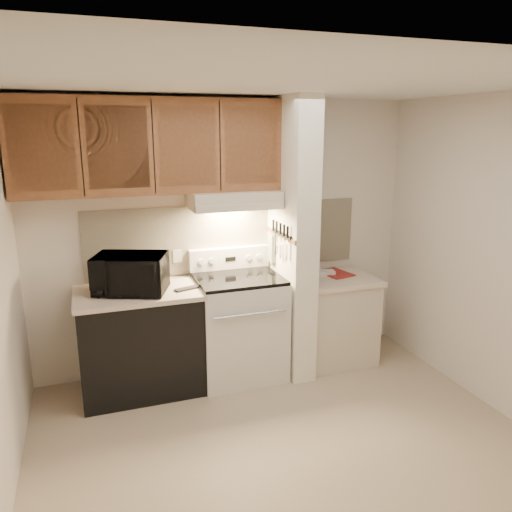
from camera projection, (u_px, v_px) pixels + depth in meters
name	position (u px, v px, depth m)	size (l,w,h in m)	color
floor	(287.00, 445.00, 3.61)	(3.60, 3.60, 0.00)	tan
ceiling	(293.00, 82.00, 2.99)	(3.60, 3.60, 0.00)	white
wall_back	(227.00, 236.00, 4.67)	(3.60, 0.02, 2.50)	silver
wall_right	(503.00, 258.00, 3.87)	(0.02, 3.00, 2.50)	silver
backsplash	(228.00, 238.00, 4.67)	(2.60, 0.02, 0.63)	#F5E7C2
range_body	(239.00, 328.00, 4.56)	(0.76, 0.65, 0.92)	silver
oven_window	(250.00, 337.00, 4.26)	(0.50, 0.01, 0.30)	black
oven_handle	(251.00, 314.00, 4.17)	(0.02, 0.02, 0.65)	silver
cooktop	(238.00, 278.00, 4.44)	(0.74, 0.64, 0.03)	black
range_backguard	(229.00, 258.00, 4.67)	(0.76, 0.08, 0.20)	silver
range_display	(230.00, 259.00, 4.63)	(0.10, 0.01, 0.04)	black
range_knob_left_outer	(201.00, 262.00, 4.54)	(0.05, 0.05, 0.02)	silver
range_knob_left_inner	(212.00, 261.00, 4.57)	(0.05, 0.05, 0.02)	silver
range_knob_right_inner	(249.00, 258.00, 4.69)	(0.05, 0.05, 0.02)	silver
range_knob_right_outer	(259.00, 257.00, 4.72)	(0.05, 0.05, 0.02)	silver
dishwasher_front	(141.00, 343.00, 4.29)	(1.00, 0.63, 0.87)	black
left_countertop	(138.00, 293.00, 4.18)	(1.04, 0.67, 0.04)	beige
spoon_rest	(187.00, 288.00, 4.20)	(0.22, 0.07, 0.02)	black
teal_jar	(144.00, 284.00, 4.17)	(0.09, 0.09, 0.11)	#1A5C5C
outlet	(177.00, 256.00, 4.54)	(0.08, 0.01, 0.12)	beige
microwave	(131.00, 274.00, 4.10)	(0.57, 0.39, 0.32)	black
partition_pillar	(292.00, 240.00, 4.52)	(0.22, 0.70, 2.50)	white
pillar_trim	(280.00, 235.00, 4.47)	(0.01, 0.70, 0.04)	brown
knife_strip	(282.00, 234.00, 4.41)	(0.02, 0.42, 0.04)	black
knife_blade_a	(287.00, 249.00, 4.29)	(0.01, 0.04, 0.16)	silver
knife_handle_a	(288.00, 232.00, 4.25)	(0.02, 0.02, 0.10)	black
knife_blade_b	(283.00, 248.00, 4.38)	(0.01, 0.04, 0.18)	silver
knife_handle_b	(284.00, 230.00, 4.32)	(0.02, 0.02, 0.10)	black
knife_blade_c	(280.00, 247.00, 4.43)	(0.01, 0.04, 0.20)	silver
knife_handle_c	(281.00, 229.00, 4.39)	(0.02, 0.02, 0.10)	black
knife_blade_d	(277.00, 243.00, 4.50)	(0.01, 0.04, 0.16)	silver
knife_handle_d	(277.00, 227.00, 4.48)	(0.02, 0.02, 0.10)	black
knife_blade_e	(274.00, 243.00, 4.58)	(0.01, 0.04, 0.18)	silver
knife_handle_e	(273.00, 225.00, 4.56)	(0.02, 0.02, 0.10)	black
oven_mitt	(272.00, 248.00, 4.66)	(0.03, 0.11, 0.27)	gray
right_cab_base	(334.00, 321.00, 4.87)	(0.70, 0.60, 0.81)	beige
right_countertop	(335.00, 279.00, 4.77)	(0.74, 0.64, 0.04)	beige
red_folder	(335.00, 273.00, 4.87)	(0.24, 0.33, 0.01)	maroon
white_box	(326.00, 273.00, 4.83)	(0.16, 0.11, 0.04)	white
range_hood	(233.00, 199.00, 4.38)	(0.78, 0.44, 0.15)	beige
hood_lip	(241.00, 208.00, 4.20)	(0.78, 0.04, 0.06)	beige
upper_cabinets	(151.00, 146.00, 4.09)	(2.18, 0.33, 0.77)	brown
cab_door_a	(42.00, 148.00, 3.68)	(0.46, 0.01, 0.63)	brown
cab_gap_a	(81.00, 148.00, 3.77)	(0.01, 0.01, 0.73)	black
cab_door_b	(118.00, 147.00, 3.85)	(0.46, 0.01, 0.63)	brown
cab_gap_b	(153.00, 147.00, 3.94)	(0.01, 0.01, 0.73)	black
cab_door_c	(187.00, 147.00, 4.03)	(0.46, 0.01, 0.63)	brown
cab_gap_c	(220.00, 146.00, 4.11)	(0.01, 0.01, 0.73)	black
cab_door_d	(251.00, 146.00, 4.20)	(0.46, 0.01, 0.63)	brown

